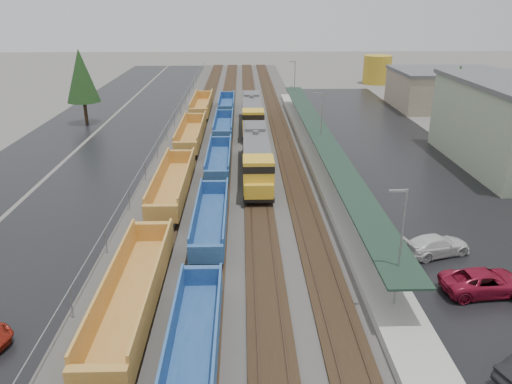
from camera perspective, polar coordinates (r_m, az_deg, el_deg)
The scene contains 17 objects.
ballast_strip at distance 67.36m, azimuth -2.05°, elevation 6.04°, with size 20.00×160.00×0.08m, color #302D2B.
trackbed at distance 67.33m, azimuth -2.06°, elevation 6.14°, with size 14.60×160.00×0.22m.
west_parking_lot at distance 69.14m, azimuth -14.65°, elevation 5.74°, with size 10.00×160.00×0.02m, color black.
west_road at distance 72.05m, azimuth -22.45°, elevation 5.42°, with size 9.00×160.00×0.02m, color black.
east_commuter_lot at distance 60.64m, azimuth 16.19°, elevation 3.44°, with size 16.00×100.00×0.02m, color black.
station_platform at distance 58.25m, azimuth 7.29°, elevation 4.16°, with size 3.00×80.00×8.00m.
chainlink_fence at distance 66.22m, azimuth -10.39°, elevation 6.85°, with size 0.08×160.04×2.02m.
distant_hills at distance 220.89m, azimuth 10.36°, elevation 16.28°, with size 301.00×140.00×25.20m.
tree_west_far at distance 79.33m, azimuth -19.35°, elevation 12.43°, with size 4.84×4.84×11.00m.
tree_east at distance 69.63m, azimuth 21.99°, elevation 10.47°, with size 4.40×4.40×10.00m.
locomotive_lead at distance 52.08m, azimuth 0.03°, elevation 4.06°, with size 2.85×18.75×4.24m.
locomotive_trail at distance 72.40m, azimuth -0.45°, elevation 8.95°, with size 2.85×18.75×4.24m.
well_string_yellow at distance 39.13m, azimuth -11.16°, elevation -3.99°, with size 2.86×109.58×2.53m.
well_string_blue at distance 40.12m, azimuth -5.15°, elevation -3.19°, with size 2.48×107.62×2.20m.
storage_tank at distance 116.83m, azimuth 13.66°, elevation 13.44°, with size 6.09×6.09×6.09m, color #B89324.
parked_car_east_b at distance 35.44m, azimuth 24.71°, elevation -9.34°, with size 5.58×2.58×1.55m, color maroon.
parked_car_east_c at distance 39.09m, azimuth 19.91°, elevation -5.76°, with size 5.15×2.09×1.49m, color silver.
Camera 1 is at (0.57, -5.02, 17.62)m, focal length 35.00 mm.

